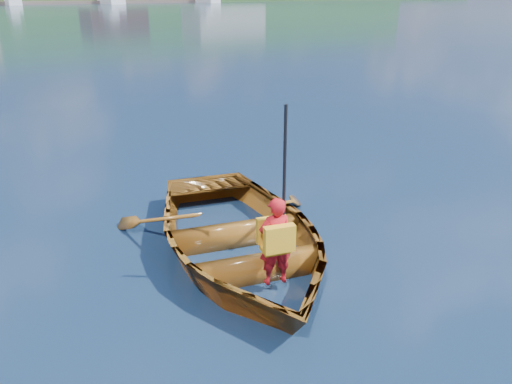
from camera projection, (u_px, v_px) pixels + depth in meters
ground at (345, 253)px, 6.42m from camera, size 600.00×600.00×0.00m
rowboat at (239, 236)px, 6.29m from camera, size 3.72×4.59×0.84m
child_paddler at (276, 240)px, 5.41m from camera, size 0.42×0.40×1.97m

